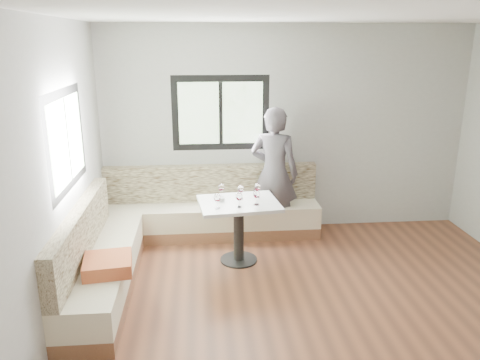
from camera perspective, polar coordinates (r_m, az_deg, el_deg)
name	(u,v)px	position (r m, az deg, el deg)	size (l,w,h in m)	color
room	(328,181)	(4.14, 10.73, -0.17)	(5.01, 5.01, 2.81)	brown
banquette	(169,232)	(5.82, -8.64, -6.29)	(2.90, 2.80, 0.95)	#905B3B
table	(239,217)	(5.58, -0.16, -4.53)	(1.00, 0.82, 0.76)	black
person	(274,173)	(6.24, 4.18, 0.84)	(0.65, 0.42, 1.78)	#4E484F
olive_ramekin	(221,199)	(5.55, -2.35, -2.34)	(0.09, 0.09, 0.04)	white
wine_glass_a	(217,198)	(5.27, -2.79, -2.22)	(0.08, 0.08, 0.18)	white
wine_glass_b	(239,197)	(5.30, -0.11, -2.09)	(0.08, 0.08, 0.18)	white
wine_glass_c	(257,195)	(5.38, 2.04, -1.80)	(0.08, 0.08, 0.18)	white
wine_glass_d	(241,189)	(5.57, 0.08, -1.13)	(0.08, 0.08, 0.18)	white
wine_glass_e	(257,188)	(5.64, 2.14, -0.93)	(0.08, 0.08, 0.18)	white
wine_glass_f	(221,188)	(5.63, -2.29, -0.96)	(0.08, 0.08, 0.18)	white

